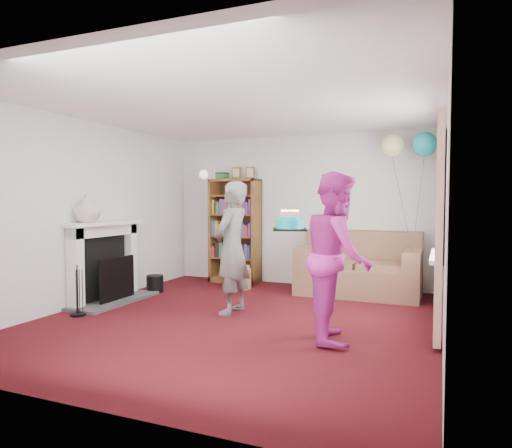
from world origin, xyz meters
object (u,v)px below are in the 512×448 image
at_px(sofa, 359,271).
at_px(bookcase, 236,231).
at_px(person_striped, 232,248).
at_px(birthday_cake, 290,224).
at_px(person_magenta, 338,256).

bearing_deg(sofa, bookcase, 174.57).
bearing_deg(sofa, person_striped, -124.58).
height_order(bookcase, birthday_cake, bookcase).
distance_m(sofa, person_magenta, 2.45).
bearing_deg(person_striped, bookcase, -152.50).
distance_m(sofa, birthday_cake, 2.40).
distance_m(bookcase, sofa, 2.24).
distance_m(bookcase, person_magenta, 3.52).
xyz_separation_m(sofa, person_magenta, (0.18, -2.39, 0.50)).
bearing_deg(person_striped, birthday_cake, 69.25).
distance_m(person_striped, person_magenta, 1.56).
height_order(person_striped, person_magenta, person_magenta).
relative_size(sofa, birthday_cake, 4.96).
bearing_deg(person_striped, person_magenta, 72.20).
relative_size(bookcase, birthday_cake, 5.52).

